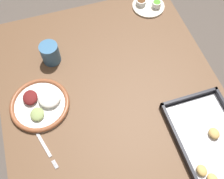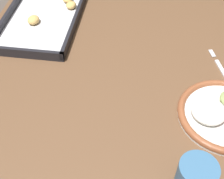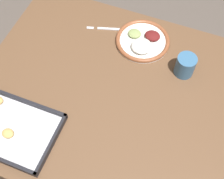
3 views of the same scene
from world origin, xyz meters
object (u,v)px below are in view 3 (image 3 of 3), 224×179
Objects in this scene: dinner_plate at (143,41)px; baking_tray at (6,126)px; fork at (109,29)px; drinking_cup at (185,66)px.

baking_tray is at bearing 58.54° from dinner_plate.
drinking_cup is at bearing 147.35° from fork.
dinner_plate is 2.53× the size of drinking_cup.
drinking_cup reaches higher than dinner_plate.
fork is 1.87× the size of drinking_cup.
fork is 0.42m from drinking_cup.
baking_tray is 0.78m from drinking_cup.
dinner_plate is 0.24m from drinking_cup.
fork is at bearing -15.69° from drinking_cup.
fork is 0.45× the size of baking_tray.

